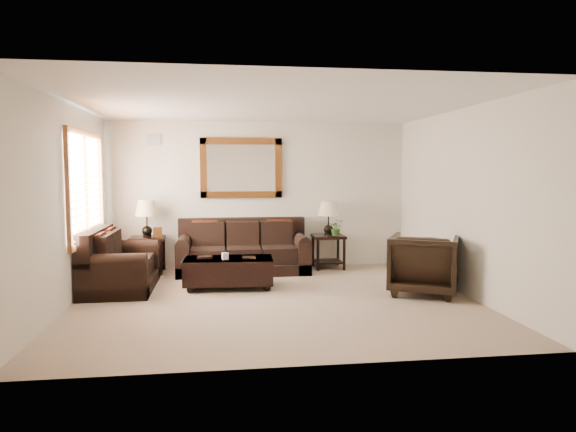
{
  "coord_description": "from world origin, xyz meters",
  "views": [
    {
      "loc": [
        -0.77,
        -7.02,
        1.79
      ],
      "look_at": [
        0.27,
        0.6,
        1.12
      ],
      "focal_mm": 32.0,
      "sensor_mm": 36.0,
      "label": 1
    }
  ],
  "objects": [
    {
      "name": "end_table_left",
      "position": [
        -2.01,
        2.17,
        0.84
      ],
      "size": [
        0.59,
        0.59,
        1.29
      ],
      "color": "black",
      "rests_on": "room"
    },
    {
      "name": "end_table_right",
      "position": [
        1.24,
        2.18,
        0.81
      ],
      "size": [
        0.57,
        0.57,
        1.25
      ],
      "color": "black",
      "rests_on": "room"
    },
    {
      "name": "sofa",
      "position": [
        -0.34,
        2.05,
        0.34
      ],
      "size": [
        2.3,
        0.99,
        0.94
      ],
      "color": "black",
      "rests_on": "room"
    },
    {
      "name": "air_vent",
      "position": [
        -1.9,
        2.48,
        2.35
      ],
      "size": [
        0.25,
        0.02,
        0.18
      ],
      "primitive_type": "cube",
      "color": "#999999",
      "rests_on": "room"
    },
    {
      "name": "coffee_table",
      "position": [
        -0.62,
        0.79,
        0.29
      ],
      "size": [
        1.39,
        0.8,
        0.58
      ],
      "rotation": [
        0.0,
        0.0,
        -0.05
      ],
      "color": "black",
      "rests_on": "room"
    },
    {
      "name": "armchair",
      "position": [
        2.2,
        0.03,
        0.48
      ],
      "size": [
        1.24,
        1.21,
        0.97
      ],
      "primitive_type": "imported",
      "rotation": [
        0.0,
        0.0,
        2.66
      ],
      "color": "black",
      "rests_on": "floor"
    },
    {
      "name": "room",
      "position": [
        0.0,
        0.0,
        1.35
      ],
      "size": [
        5.51,
        5.01,
        2.71
      ],
      "color": "gray",
      "rests_on": "ground"
    },
    {
      "name": "window",
      "position": [
        -2.7,
        0.9,
        1.55
      ],
      "size": [
        0.07,
        1.96,
        1.66
      ],
      "color": "white",
      "rests_on": "room"
    },
    {
      "name": "loveseat",
      "position": [
        -2.3,
        0.95,
        0.34
      ],
      "size": [
        0.97,
        1.64,
        0.92
      ],
      "rotation": [
        0.0,
        0.0,
        1.57
      ],
      "color": "black",
      "rests_on": "room"
    },
    {
      "name": "mirror",
      "position": [
        -0.34,
        2.47,
        1.85
      ],
      "size": [
        1.5,
        0.06,
        1.1
      ],
      "color": "#532910",
      "rests_on": "room"
    },
    {
      "name": "potted_plant",
      "position": [
        1.36,
        2.07,
        0.73
      ],
      "size": [
        0.32,
        0.34,
        0.23
      ],
      "primitive_type": "imported",
      "rotation": [
        0.0,
        0.0,
        -0.18
      ],
      "color": "#2B561D",
      "rests_on": "end_table_right"
    }
  ]
}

